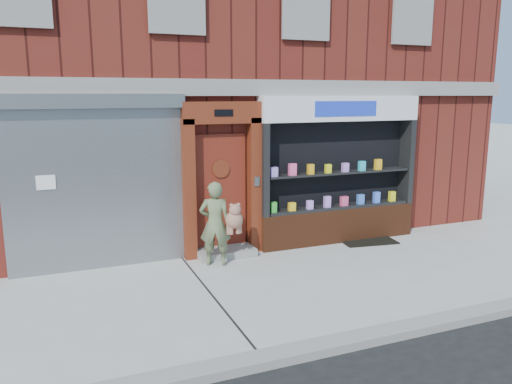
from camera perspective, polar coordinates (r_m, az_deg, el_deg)
ground at (r=8.39m, az=5.25°, el=-10.10°), size 80.00×80.00×0.00m
curb at (r=6.70m, az=14.05°, el=-15.56°), size 60.00×0.30×0.12m
building at (r=13.46m, az=-6.63°, el=15.18°), size 12.00×8.16×8.00m
shutter_bay at (r=8.97m, az=-17.85°, el=2.18°), size 3.10×0.30×3.04m
red_door_bay at (r=9.38m, az=-3.90°, el=1.44°), size 1.52×0.58×2.90m
pharmacy_bay at (r=10.40m, az=9.37°, el=1.79°), size 3.50×0.41×3.00m
woman at (r=8.92m, az=-4.41°, el=-3.54°), size 0.81×0.55×1.53m
doormat at (r=10.79m, az=12.52°, el=-5.38°), size 1.22×0.94×0.03m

